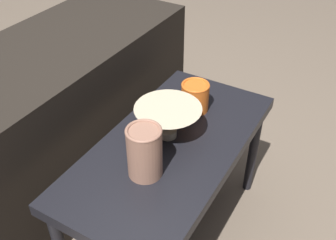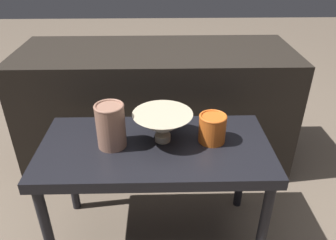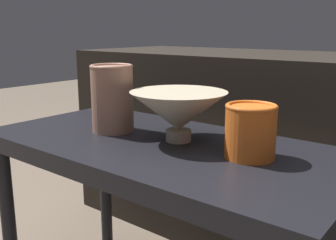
% 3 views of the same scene
% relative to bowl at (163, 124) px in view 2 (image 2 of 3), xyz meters
% --- Properties ---
extents(ground_plane, '(8.00, 8.00, 0.00)m').
position_rel_bowl_xyz_m(ground_plane, '(-0.03, -0.03, -0.53)').
color(ground_plane, '#6B5B4C').
extents(table, '(0.82, 0.41, 0.46)m').
position_rel_bowl_xyz_m(table, '(-0.03, -0.03, -0.12)').
color(table, black).
rests_on(table, ground_plane).
extents(couch_backdrop, '(1.34, 0.50, 0.63)m').
position_rel_bowl_xyz_m(couch_backdrop, '(-0.03, 0.54, -0.22)').
color(couch_backdrop, black).
rests_on(couch_backdrop, ground_plane).
extents(bowl, '(0.21, 0.21, 0.11)m').
position_rel_bowl_xyz_m(bowl, '(0.00, 0.00, 0.00)').
color(bowl, '#C1B293').
rests_on(bowl, table).
extents(vase_textured_left, '(0.10, 0.10, 0.16)m').
position_rel_bowl_xyz_m(vase_textured_left, '(-0.18, -0.03, 0.02)').
color(vase_textured_left, '#996B56').
rests_on(vase_textured_left, table).
extents(vase_colorful_right, '(0.10, 0.10, 0.10)m').
position_rel_bowl_xyz_m(vase_colorful_right, '(0.18, -0.01, -0.01)').
color(vase_colorful_right, orange).
rests_on(vase_colorful_right, table).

